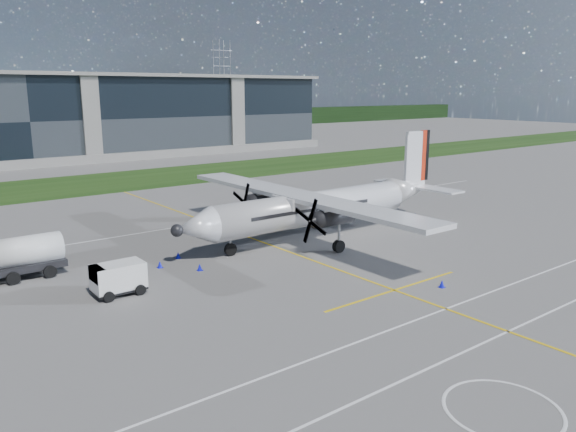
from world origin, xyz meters
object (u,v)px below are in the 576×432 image
object	(u,v)px
ground_crew_person	(100,279)
safety_cone_nose_stbd	(178,255)
turboprop_aircraft	(322,188)
pylon_east	(222,83)
safety_cone_tail	(415,215)
safety_cone_fwd	(160,264)
safety_cone_stbdwing	(206,211)
baggage_tug	(119,279)
safety_cone_nose_port	(200,267)
safety_cone_portwing	(442,284)

from	to	relation	value
ground_crew_person	safety_cone_nose_stbd	xyz separation A→B (m)	(7.43, 4.15, -0.76)
turboprop_aircraft	ground_crew_person	size ratio (longest dim) A/B	14.46
pylon_east	safety_cone_tail	bearing A→B (deg)	-114.26
pylon_east	safety_cone_fwd	bearing A→B (deg)	-122.83
turboprop_aircraft	safety_cone_stbdwing	xyz separation A→B (m)	(-3.26, 14.58, -4.11)
turboprop_aircraft	safety_cone_stbdwing	world-z (taller)	turboprop_aircraft
safety_cone_tail	baggage_tug	bearing A→B (deg)	-174.98
pylon_east	baggage_tug	bearing A→B (deg)	-123.42
safety_cone_tail	safety_cone_nose_stbd	world-z (taller)	same
safety_cone_nose_stbd	safety_cone_fwd	bearing A→B (deg)	-148.12
safety_cone_nose_port	ground_crew_person	bearing A→B (deg)	-176.01
safety_cone_stbdwing	pylon_east	bearing A→B (deg)	58.03
ground_crew_person	safety_cone_tail	xyz separation A→B (m)	(32.74, 2.18, -0.76)
ground_crew_person	safety_cone_nose_port	distance (m)	7.34
safety_cone_stbdwing	safety_cone_tail	world-z (taller)	same
safety_cone_fwd	safety_cone_nose_stbd	bearing A→B (deg)	31.88
turboprop_aircraft	safety_cone_portwing	bearing A→B (deg)	-98.90
pylon_east	safety_cone_stbdwing	xyz separation A→B (m)	(-80.13, -128.37, -14.75)
pylon_east	ground_crew_person	world-z (taller)	pylon_east
baggage_tug	safety_cone_fwd	size ratio (longest dim) A/B	6.71
pylon_east	safety_cone_portwing	world-z (taller)	pylon_east
turboprop_aircraft	baggage_tug	xyz separation A→B (m)	(-19.40, -2.92, -3.36)
ground_crew_person	safety_cone_nose_stbd	size ratio (longest dim) A/B	4.02
safety_cone_stbdwing	safety_cone_fwd	world-z (taller)	same
pylon_east	turboprop_aircraft	world-z (taller)	pylon_east
pylon_east	safety_cone_fwd	xyz separation A→B (m)	(-91.90, -142.43, -14.75)
safety_cone_nose_stbd	safety_cone_nose_port	distance (m)	3.65
safety_cone_fwd	safety_cone_tail	size ratio (longest dim) A/B	1.00
turboprop_aircraft	pylon_east	bearing A→B (deg)	61.73
baggage_tug	safety_cone_nose_stbd	size ratio (longest dim) A/B	6.71
pylon_east	safety_cone_nose_port	distance (m)	171.04
safety_cone_fwd	safety_cone_nose_port	size ratio (longest dim) A/B	1.00
turboprop_aircraft	safety_cone_tail	world-z (taller)	turboprop_aircraft
baggage_tug	safety_cone_nose_port	distance (m)	6.49
safety_cone_stbdwing	safety_cone_tail	bearing A→B (deg)	-43.22
baggage_tug	safety_cone_tail	size ratio (longest dim) A/B	6.71
pylon_east	safety_cone_stbdwing	world-z (taller)	pylon_east
pylon_east	safety_cone_stbdwing	bearing A→B (deg)	-121.97
pylon_east	baggage_tug	world-z (taller)	pylon_east
pylon_east	safety_cone_nose_stbd	xyz separation A→B (m)	(-89.77, -141.11, -14.75)
pylon_east	safety_cone_tail	distance (m)	157.63
baggage_tug	safety_cone_stbdwing	bearing A→B (deg)	47.32
ground_crew_person	safety_cone_fwd	size ratio (longest dim) A/B	4.02
safety_cone_fwd	safety_cone_portwing	world-z (taller)	same
safety_cone_nose_stbd	pylon_east	bearing A→B (deg)	57.54
turboprop_aircraft	safety_cone_nose_stbd	world-z (taller)	turboprop_aircraft
safety_cone_fwd	safety_cone_portwing	bearing A→B (deg)	-49.82
pylon_east	safety_cone_nose_stbd	bearing A→B (deg)	-122.46
baggage_tug	safety_cone_tail	world-z (taller)	baggage_tug
safety_cone_stbdwing	safety_cone_portwing	world-z (taller)	same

